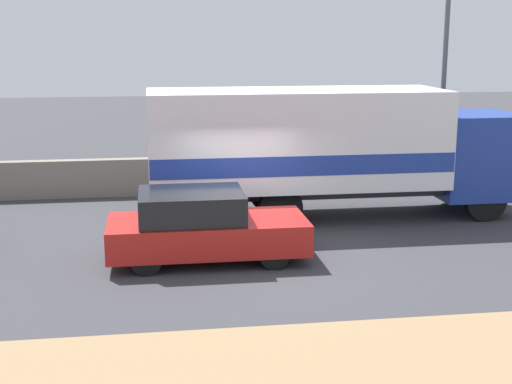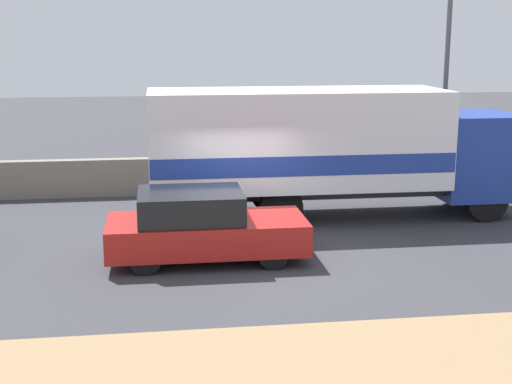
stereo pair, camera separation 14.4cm
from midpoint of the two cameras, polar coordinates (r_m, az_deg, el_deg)
The scene contains 5 objects.
ground_plane at distance 14.99m, azimuth -0.95°, elevation -5.04°, with size 80.00×80.00×0.00m, color #38383D.
stone_wall_backdrop at distance 20.73m, azimuth -3.13°, elevation 1.40°, with size 60.00×0.35×1.07m.
street_lamp at distance 21.04m, azimuth 14.73°, elevation 10.99°, with size 0.56×0.28×7.11m.
box_truck at distance 17.71m, azimuth 5.16°, elevation 3.65°, with size 9.21×2.50×3.21m.
car_hatchback at distance 14.51m, azimuth -4.55°, elevation -2.76°, with size 4.02×1.80×1.44m.
Camera 1 is at (-1.90, -14.17, 4.52)m, focal length 50.00 mm.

